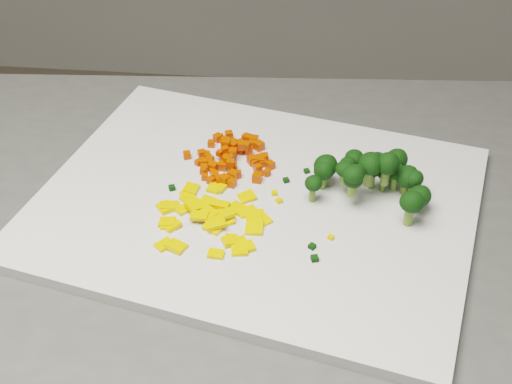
# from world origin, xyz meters

# --- Properties ---
(cutting_board) EXTENTS (0.55, 0.48, 0.01)m
(cutting_board) POSITION_xyz_m (-0.21, 0.10, 0.91)
(cutting_board) COLOR silver
(cutting_board) RESTS_ON counter_block
(carrot_pile) EXTENTS (0.11, 0.11, 0.03)m
(carrot_pile) POSITION_xyz_m (-0.24, 0.17, 0.93)
(carrot_pile) COLOR red
(carrot_pile) RESTS_ON cutting_board
(pepper_pile) EXTENTS (0.12, 0.12, 0.02)m
(pepper_pile) POSITION_xyz_m (-0.26, 0.06, 0.92)
(pepper_pile) COLOR #FFB90D
(pepper_pile) RESTS_ON cutting_board
(broccoli_pile) EXTENTS (0.13, 0.13, 0.06)m
(broccoli_pile) POSITION_xyz_m (-0.09, 0.11, 0.94)
(broccoli_pile) COLOR black
(broccoli_pile) RESTS_ON cutting_board
(carrot_cube_0) EXTENTS (0.01, 0.01, 0.01)m
(carrot_cube_0) POSITION_xyz_m (-0.25, 0.17, 0.92)
(carrot_cube_0) COLOR red
(carrot_cube_0) RESTS_ON carrot_pile
(carrot_cube_1) EXTENTS (0.01, 0.01, 0.01)m
(carrot_cube_1) POSITION_xyz_m (-0.26, 0.21, 0.92)
(carrot_cube_1) COLOR red
(carrot_cube_1) RESTS_ON carrot_pile
(carrot_cube_2) EXTENTS (0.01, 0.01, 0.01)m
(carrot_cube_2) POSITION_xyz_m (-0.22, 0.17, 0.92)
(carrot_cube_2) COLOR red
(carrot_cube_2) RESTS_ON carrot_pile
(carrot_cube_3) EXTENTS (0.01, 0.01, 0.01)m
(carrot_cube_3) POSITION_xyz_m (-0.24, 0.12, 0.92)
(carrot_cube_3) COLOR red
(carrot_cube_3) RESTS_ON carrot_pile
(carrot_cube_4) EXTENTS (0.01, 0.01, 0.01)m
(carrot_cube_4) POSITION_xyz_m (-0.24, 0.16, 0.92)
(carrot_cube_4) COLOR red
(carrot_cube_4) RESTS_ON carrot_pile
(carrot_cube_5) EXTENTS (0.01, 0.01, 0.01)m
(carrot_cube_5) POSITION_xyz_m (-0.27, 0.17, 0.92)
(carrot_cube_5) COLOR red
(carrot_cube_5) RESTS_ON carrot_pile
(carrot_cube_6) EXTENTS (0.01, 0.01, 0.01)m
(carrot_cube_6) POSITION_xyz_m (-0.23, 0.19, 0.92)
(carrot_cube_6) COLOR red
(carrot_cube_6) RESTS_ON carrot_pile
(carrot_cube_7) EXTENTS (0.01, 0.01, 0.01)m
(carrot_cube_7) POSITION_xyz_m (-0.30, 0.17, 0.92)
(carrot_cube_7) COLOR red
(carrot_cube_7) RESTS_ON carrot_pile
(carrot_cube_8) EXTENTS (0.01, 0.01, 0.01)m
(carrot_cube_8) POSITION_xyz_m (-0.26, 0.22, 0.92)
(carrot_cube_8) COLOR red
(carrot_cube_8) RESTS_ON carrot_pile
(carrot_cube_9) EXTENTS (0.01, 0.01, 0.01)m
(carrot_cube_9) POSITION_xyz_m (-0.23, 0.22, 0.92)
(carrot_cube_9) COLOR red
(carrot_cube_9) RESTS_ON carrot_pile
(carrot_cube_10) EXTENTS (0.01, 0.01, 0.01)m
(carrot_cube_10) POSITION_xyz_m (-0.25, 0.13, 0.92)
(carrot_cube_10) COLOR red
(carrot_cube_10) RESTS_ON carrot_pile
(carrot_cube_11) EXTENTS (0.01, 0.01, 0.01)m
(carrot_cube_11) POSITION_xyz_m (-0.27, 0.13, 0.92)
(carrot_cube_11) COLOR red
(carrot_cube_11) RESTS_ON carrot_pile
(carrot_cube_12) EXTENTS (0.01, 0.01, 0.01)m
(carrot_cube_12) POSITION_xyz_m (-0.20, 0.17, 0.92)
(carrot_cube_12) COLOR red
(carrot_cube_12) RESTS_ON carrot_pile
(carrot_cube_13) EXTENTS (0.01, 0.01, 0.01)m
(carrot_cube_13) POSITION_xyz_m (-0.24, 0.14, 0.92)
(carrot_cube_13) COLOR red
(carrot_cube_13) RESTS_ON carrot_pile
(carrot_cube_14) EXTENTS (0.01, 0.01, 0.01)m
(carrot_cube_14) POSITION_xyz_m (-0.20, 0.16, 0.92)
(carrot_cube_14) COLOR red
(carrot_cube_14) RESTS_ON carrot_pile
(carrot_cube_15) EXTENTS (0.01, 0.01, 0.01)m
(carrot_cube_15) POSITION_xyz_m (-0.27, 0.16, 0.92)
(carrot_cube_15) COLOR red
(carrot_cube_15) RESTS_ON carrot_pile
(carrot_cube_16) EXTENTS (0.01, 0.01, 0.01)m
(carrot_cube_16) POSITION_xyz_m (-0.23, 0.19, 0.93)
(carrot_cube_16) COLOR red
(carrot_cube_16) RESTS_ON carrot_pile
(carrot_cube_17) EXTENTS (0.01, 0.01, 0.01)m
(carrot_cube_17) POSITION_xyz_m (-0.27, 0.21, 0.92)
(carrot_cube_17) COLOR red
(carrot_cube_17) RESTS_ON carrot_pile
(carrot_cube_18) EXTENTS (0.01, 0.01, 0.01)m
(carrot_cube_18) POSITION_xyz_m (-0.25, 0.21, 0.92)
(carrot_cube_18) COLOR red
(carrot_cube_18) RESTS_ON carrot_pile
(carrot_cube_19) EXTENTS (0.01, 0.01, 0.01)m
(carrot_cube_19) POSITION_xyz_m (-0.25, 0.18, 0.93)
(carrot_cube_19) COLOR red
(carrot_cube_19) RESTS_ON carrot_pile
(carrot_cube_20) EXTENTS (0.01, 0.01, 0.01)m
(carrot_cube_20) POSITION_xyz_m (-0.24, 0.20, 0.92)
(carrot_cube_20) COLOR red
(carrot_cube_20) RESTS_ON carrot_pile
(carrot_cube_21) EXTENTS (0.01, 0.01, 0.01)m
(carrot_cube_21) POSITION_xyz_m (-0.23, 0.22, 0.92)
(carrot_cube_21) COLOR red
(carrot_cube_21) RESTS_ON carrot_pile
(carrot_cube_22) EXTENTS (0.01, 0.01, 0.01)m
(carrot_cube_22) POSITION_xyz_m (-0.26, 0.14, 0.92)
(carrot_cube_22) COLOR red
(carrot_cube_22) RESTS_ON carrot_pile
(carrot_cube_23) EXTENTS (0.01, 0.01, 0.01)m
(carrot_cube_23) POSITION_xyz_m (-0.24, 0.20, 0.92)
(carrot_cube_23) COLOR red
(carrot_cube_23) RESTS_ON carrot_pile
(carrot_cube_24) EXTENTS (0.01, 0.01, 0.01)m
(carrot_cube_24) POSITION_xyz_m (-0.22, 0.21, 0.92)
(carrot_cube_24) COLOR red
(carrot_cube_24) RESTS_ON carrot_pile
(carrot_cube_25) EXTENTS (0.01, 0.01, 0.01)m
(carrot_cube_25) POSITION_xyz_m (-0.25, 0.19, 0.93)
(carrot_cube_25) COLOR red
(carrot_cube_25) RESTS_ON carrot_pile
(carrot_cube_26) EXTENTS (0.01, 0.01, 0.01)m
(carrot_cube_26) POSITION_xyz_m (-0.25, 0.19, 0.92)
(carrot_cube_26) COLOR red
(carrot_cube_26) RESTS_ON carrot_pile
(carrot_cube_27) EXTENTS (0.01, 0.01, 0.01)m
(carrot_cube_27) POSITION_xyz_m (-0.26, 0.13, 0.92)
(carrot_cube_27) COLOR red
(carrot_cube_27) RESTS_ON carrot_pile
(carrot_cube_28) EXTENTS (0.01, 0.01, 0.01)m
(carrot_cube_28) POSITION_xyz_m (-0.24, 0.19, 0.92)
(carrot_cube_28) COLOR red
(carrot_cube_28) RESTS_ON carrot_pile
(carrot_cube_29) EXTENTS (0.01, 0.01, 0.01)m
(carrot_cube_29) POSITION_xyz_m (-0.26, 0.17, 0.92)
(carrot_cube_29) COLOR red
(carrot_cube_29) RESTS_ON carrot_pile
(carrot_cube_30) EXTENTS (0.01, 0.01, 0.01)m
(carrot_cube_30) POSITION_xyz_m (-0.25, 0.15, 0.92)
(carrot_cube_30) COLOR red
(carrot_cube_30) RESTS_ON carrot_pile
(carrot_cube_31) EXTENTS (0.01, 0.01, 0.01)m
(carrot_cube_31) POSITION_xyz_m (-0.20, 0.15, 0.92)
(carrot_cube_31) COLOR red
(carrot_cube_31) RESTS_ON carrot_pile
(carrot_cube_32) EXTENTS (0.01, 0.01, 0.01)m
(carrot_cube_32) POSITION_xyz_m (-0.26, 0.15, 0.92)
(carrot_cube_32) COLOR red
(carrot_cube_32) RESTS_ON carrot_pile
(carrot_cube_33) EXTENTS (0.01, 0.01, 0.01)m
(carrot_cube_33) POSITION_xyz_m (-0.27, 0.17, 0.92)
(carrot_cube_33) COLOR red
(carrot_cube_33) RESTS_ON carrot_pile
(carrot_cube_34) EXTENTS (0.01, 0.01, 0.01)m
(carrot_cube_34) POSITION_xyz_m (-0.23, 0.14, 0.92)
(carrot_cube_34) COLOR red
(carrot_cube_34) RESTS_ON carrot_pile
(carrot_cube_35) EXTENTS (0.01, 0.01, 0.01)m
(carrot_cube_35) POSITION_xyz_m (-0.24, 0.13, 0.92)
(carrot_cube_35) COLOR red
(carrot_cube_35) RESTS_ON carrot_pile
(carrot_cube_36) EXTENTS (0.01, 0.01, 0.01)m
(carrot_cube_36) POSITION_xyz_m (-0.24, 0.15, 0.93)
(carrot_cube_36) COLOR red
(carrot_cube_36) RESTS_ON carrot_pile
(carrot_cube_37) EXTENTS (0.01, 0.01, 0.01)m
(carrot_cube_37) POSITION_xyz_m (-0.24, 0.19, 0.92)
(carrot_cube_37) COLOR red
(carrot_cube_37) RESTS_ON carrot_pile
(carrot_cube_38) EXTENTS (0.01, 0.01, 0.01)m
(carrot_cube_38) POSITION_xyz_m (-0.23, 0.22, 0.92)
(carrot_cube_38) COLOR red
(carrot_cube_38) RESTS_ON carrot_pile
(carrot_cube_39) EXTENTS (0.01, 0.01, 0.01)m
(carrot_cube_39) POSITION_xyz_m (-0.25, 0.13, 0.92)
(carrot_cube_39) COLOR red
(carrot_cube_39) RESTS_ON carrot_pile
(carrot_cube_40) EXTENTS (0.01, 0.01, 0.01)m
(carrot_cube_40) POSITION_xyz_m (-0.26, 0.15, 0.92)
(carrot_cube_40) COLOR red
(carrot_cube_40) RESTS_ON carrot_pile
(carrot_cube_41) EXTENTS (0.01, 0.01, 0.01)m
(carrot_cube_41) POSITION_xyz_m (-0.28, 0.18, 0.92)
(carrot_cube_41) COLOR red
(carrot_cube_41) RESTS_ON carrot_pile
(carrot_cube_42) EXTENTS (0.01, 0.01, 0.01)m
(carrot_cube_42) POSITION_xyz_m (-0.26, 0.13, 0.92)
(carrot_cube_42) COLOR red
(carrot_cube_42) RESTS_ON carrot_pile
(carrot_cube_43) EXTENTS (0.01, 0.01, 0.01)m
(carrot_cube_43) POSITION_xyz_m (-0.21, 0.15, 0.92)
(carrot_cube_43) COLOR red
(carrot_cube_43) RESTS_ON carrot_pile
(carrot_cube_44) EXTENTS (0.01, 0.01, 0.01)m
(carrot_cube_44) POSITION_xyz_m (-0.22, 0.19, 0.92)
(carrot_cube_44) COLOR red
(carrot_cube_44) RESTS_ON carrot_pile
(carrot_cube_45) EXTENTS (0.01, 0.01, 0.01)m
(carrot_cube_45) POSITION_xyz_m (-0.21, 0.17, 0.92)
(carrot_cube_45) COLOR red
(carrot_cube_45) RESTS_ON carrot_pile
(carrot_cube_46) EXTENTS (0.01, 0.01, 0.01)m
(carrot_cube_46) POSITION_xyz_m (-0.27, 0.16, 0.92)
(carrot_cube_46) COLOR red
(carrot_cube_46) RESTS_ON carrot_pile
(carrot_cube_47) EXTENTS (0.01, 0.01, 0.01)m
(carrot_cube_47) POSITION_xyz_m (-0.27, 0.15, 0.92)
(carrot_cube_47) COLOR red
(carrot_cube_47) RESTS_ON carrot_pile
(carrot_cube_48) EXTENTS (0.01, 0.01, 0.01)m
(carrot_cube_48) POSITION_xyz_m (-0.28, 0.16, 0.92)
(carrot_cube_48) COLOR red
(carrot_cube_48) RESTS_ON carrot_pile
(carrot_cube_49) EXTENTS (0.01, 0.01, 0.01)m
(carrot_cube_49) POSITION_xyz_m (-0.25, 0.17, 0.92)
(carrot_cube_49) COLOR red
(carrot_cube_49) RESTS_ON carrot_pile
(carrot_cube_50) EXTENTS (0.01, 0.01, 0.01)m
(carrot_cube_50) POSITION_xyz_m (-0.22, 0.20, 0.92)
(carrot_cube_50) COLOR red
(carrot_cube_50) RESTS_ON carrot_pile
(carrot_cube_51) EXTENTS (0.01, 0.01, 0.01)m
(carrot_cube_51) POSITION_xyz_m (-0.20, 0.18, 0.92)
(carrot_cube_51) COLOR red
(carrot_cube_51) RESTS_ON carrot_pile
(carrot_cube_52) EXTENTS (0.01, 0.01, 0.01)m
(carrot_cube_52) POSITION_xyz_m (-0.27, 0.15, 0.92)
(carrot_cube_52) COLOR red
(carrot_cube_52) RESTS_ON carrot_pile
(carrot_cube_53) EXTENTS (0.01, 0.01, 0.01)m
(carrot_cube_53) POSITION_xyz_m (-0.23, 0.19, 0.92)
(carrot_cube_53) COLOR red
(carrot_cube_53) RESTS_ON carrot_pile
(carrot_cube_54) EXTENTS (0.01, 0.01, 0.01)m
(carrot_cube_54) POSITION_xyz_m (-0.25, 0.16, 0.92)
(carrot_cube_54) COLOR red
(carrot_cube_54) RESTS_ON carrot_pile
(carrot_cube_55) EXTENTS (0.01, 0.01, 0.01)m
(carrot_cube_55) POSITION_xyz_m (-0.28, 0.18, 0.92)
(carrot_cube_55) COLOR red
(carrot_cube_55) RESTS_ON carrot_pile
(carrot_cube_56) EXTENTS (0.01, 0.01, 0.01)m
(carrot_cube_56) POSITION_xyz_m (-0.25, 0.17, 0.92)
(carrot_cube_56) COLOR red
(carrot_cube_56) RESTS_ON carrot_pile
(carrot_cube_57) EXTENTS (0.01, 0.01, 0.01)m
(carrot_cube_57) POSITION_xyz_m (-0.23, 0.19, 0.93)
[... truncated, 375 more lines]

